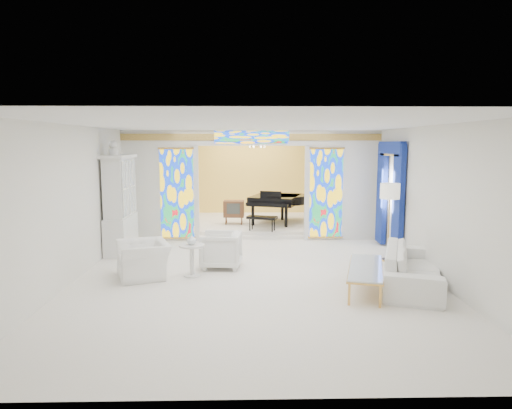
{
  "coord_description": "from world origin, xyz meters",
  "views": [
    {
      "loc": [
        -0.17,
        -10.44,
        2.65
      ],
      "look_at": [
        0.08,
        0.2,
        1.22
      ],
      "focal_mm": 32.0,
      "sensor_mm": 36.0,
      "label": 1
    }
  ],
  "objects_px": {
    "china_cabinet": "(120,205)",
    "grand_piano": "(280,200)",
    "tv_console": "(234,209)",
    "coffee_table": "(366,268)",
    "armchair_left": "(144,260)",
    "armchair_right": "(221,250)",
    "sofa": "(413,267)"
  },
  "relations": [
    {
      "from": "china_cabinet",
      "to": "armchair_left",
      "type": "height_order",
      "value": "china_cabinet"
    },
    {
      "from": "armchair_right",
      "to": "sofa",
      "type": "height_order",
      "value": "armchair_right"
    },
    {
      "from": "coffee_table",
      "to": "tv_console",
      "type": "distance_m",
      "value": 6.46
    },
    {
      "from": "china_cabinet",
      "to": "grand_piano",
      "type": "relative_size",
      "value": 1.0
    },
    {
      "from": "armchair_left",
      "to": "grand_piano",
      "type": "relative_size",
      "value": 0.4
    },
    {
      "from": "grand_piano",
      "to": "tv_console",
      "type": "relative_size",
      "value": 3.76
    },
    {
      "from": "sofa",
      "to": "grand_piano",
      "type": "height_order",
      "value": "grand_piano"
    },
    {
      "from": "armchair_right",
      "to": "grand_piano",
      "type": "height_order",
      "value": "grand_piano"
    },
    {
      "from": "china_cabinet",
      "to": "grand_piano",
      "type": "distance_m",
      "value": 5.19
    },
    {
      "from": "tv_console",
      "to": "grand_piano",
      "type": "bearing_deg",
      "value": 12.37
    },
    {
      "from": "coffee_table",
      "to": "china_cabinet",
      "type": "bearing_deg",
      "value": 149.9
    },
    {
      "from": "armchair_right",
      "to": "tv_console",
      "type": "height_order",
      "value": "tv_console"
    },
    {
      "from": "tv_console",
      "to": "armchair_left",
      "type": "bearing_deg",
      "value": -105.92
    },
    {
      "from": "armchair_right",
      "to": "sofa",
      "type": "distance_m",
      "value": 3.91
    },
    {
      "from": "coffee_table",
      "to": "armchair_right",
      "type": "bearing_deg",
      "value": 149.75
    },
    {
      "from": "armchair_left",
      "to": "china_cabinet",
      "type": "bearing_deg",
      "value": -175.72
    },
    {
      "from": "armchair_left",
      "to": "tv_console",
      "type": "distance_m",
      "value": 5.3
    },
    {
      "from": "armchair_right",
      "to": "coffee_table",
      "type": "distance_m",
      "value": 3.14
    },
    {
      "from": "armchair_right",
      "to": "grand_piano",
      "type": "xyz_separation_m",
      "value": [
        1.6,
        4.6,
        0.5
      ]
    },
    {
      "from": "armchair_left",
      "to": "tv_console",
      "type": "xyz_separation_m",
      "value": [
        1.68,
        5.02,
        0.3
      ]
    },
    {
      "from": "china_cabinet",
      "to": "armchair_right",
      "type": "relative_size",
      "value": 3.22
    },
    {
      "from": "china_cabinet",
      "to": "sofa",
      "type": "height_order",
      "value": "china_cabinet"
    },
    {
      "from": "coffee_table",
      "to": "sofa",
      "type": "bearing_deg",
      "value": 10.92
    },
    {
      "from": "grand_piano",
      "to": "tv_console",
      "type": "bearing_deg",
      "value": -151.45
    },
    {
      "from": "tv_console",
      "to": "coffee_table",
      "type": "bearing_deg",
      "value": -64.21
    },
    {
      "from": "coffee_table",
      "to": "grand_piano",
      "type": "height_order",
      "value": "grand_piano"
    },
    {
      "from": "grand_piano",
      "to": "tv_console",
      "type": "height_order",
      "value": "grand_piano"
    },
    {
      "from": "china_cabinet",
      "to": "armchair_right",
      "type": "distance_m",
      "value": 3.01
    },
    {
      "from": "china_cabinet",
      "to": "armchair_left",
      "type": "xyz_separation_m",
      "value": [
        1.01,
        -2.12,
        -0.82
      ]
    },
    {
      "from": "armchair_right",
      "to": "armchair_left",
      "type": "bearing_deg",
      "value": -60.98
    },
    {
      "from": "armchair_left",
      "to": "armchair_right",
      "type": "distance_m",
      "value": 1.65
    },
    {
      "from": "sofa",
      "to": "grand_piano",
      "type": "bearing_deg",
      "value": 38.07
    }
  ]
}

